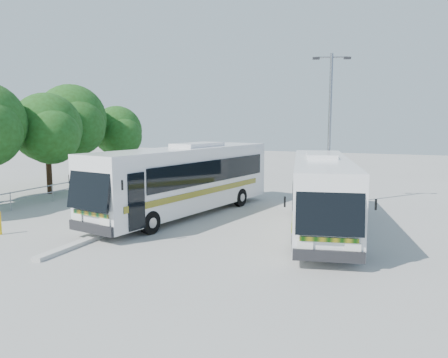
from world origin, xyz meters
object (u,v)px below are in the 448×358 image
at_px(tree_far_c, 48,128).
at_px(lamppost, 330,123).
at_px(coach_main, 186,178).
at_px(bollard, 0,223).
at_px(coach_adjacent, 321,191).
at_px(tree_far_e, 118,131).
at_px(tree_far_d, 72,119).

relative_size(tree_far_c, lamppost, 0.78).
relative_size(coach_main, bollard, 12.88).
xyz_separation_m(coach_main, coach_adjacent, (6.80, -0.51, -0.16)).
xyz_separation_m(lamppost, bollard, (-11.62, -11.60, -4.10)).
bearing_deg(bollard, tree_far_c, 122.69).
bearing_deg(lamppost, bollard, -152.91).
xyz_separation_m(tree_far_c, tree_far_e, (-0.51, 8.20, -0.37)).
height_order(tree_far_e, lamppost, lamppost).
bearing_deg(tree_far_d, tree_far_e, 81.37).
bearing_deg(tree_far_e, tree_far_c, -86.46).
height_order(coach_adjacent, lamppost, lamppost).
height_order(tree_far_c, tree_far_e, tree_far_c).
bearing_deg(bollard, tree_far_e, 109.98).
bearing_deg(bollard, lamppost, 44.97).
distance_m(lamppost, bollard, 16.92).
bearing_deg(coach_main, coach_adjacent, 7.03).
height_order(tree_far_c, lamppost, lamppost).
relative_size(coach_main, coach_adjacent, 1.09).
xyz_separation_m(tree_far_e, bollard, (6.22, -17.10, -3.41)).
bearing_deg(coach_adjacent, tree_far_d, 148.52).
distance_m(tree_far_c, lamppost, 17.54).
bearing_deg(tree_far_e, coach_main, -42.69).
distance_m(tree_far_d, bollard, 15.00).
distance_m(tree_far_c, tree_far_e, 8.22).
distance_m(tree_far_c, bollard, 11.23).
relative_size(tree_far_d, lamppost, 0.88).
xyz_separation_m(coach_main, lamppost, (6.21, 5.23, 2.73)).
bearing_deg(coach_main, tree_far_d, 164.51).
distance_m(tree_far_d, tree_far_e, 4.65).
xyz_separation_m(tree_far_e, coach_adjacent, (18.42, -11.23, -2.20)).
relative_size(tree_far_e, lamppost, 0.71).
bearing_deg(coach_main, tree_far_c, 178.55).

